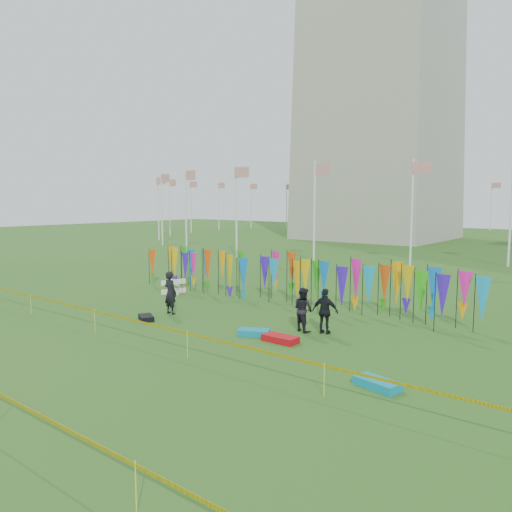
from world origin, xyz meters
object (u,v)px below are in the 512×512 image
Objects in this scene: person_mid at (303,309)px; kite_bag_red at (280,339)px; person_left at (170,293)px; kite_bag_turquoise at (254,332)px; kite_bag_black at (146,318)px; kite_bag_teal at (377,384)px; box_kite at (174,287)px; person_right at (325,311)px.

kite_bag_red is (0.18, -1.73, -0.72)m from person_mid.
person_left is at bearing 28.33° from person_mid.
kite_bag_turquoise is at bearing 74.16° from person_mid.
person_mid is at bearing 23.38° from kite_bag_black.
person_left is 11.17m from kite_bag_teal.
kite_bag_red is (6.33, -0.54, -0.83)m from person_left.
box_kite is 4.78m from person_left.
box_kite is 0.68× the size of kite_bag_turquoise.
kite_bag_black is at bearing -53.25° from box_kite.
person_left is 1.66m from kite_bag_black.
person_left is 1.55× the size of kite_bag_teal.
kite_bag_teal is (10.80, -1.00, 0.01)m from kite_bag_black.
person_right is at bearing 135.46° from kite_bag_teal.
box_kite is 9.81m from person_mid.
box_kite is 10.61m from person_right.
kite_bag_teal is (3.88, -3.82, -0.74)m from person_right.
box_kite is 0.42× the size of person_left.
person_mid is at bearing 142.55° from kite_bag_teal.
person_right is (0.85, 0.20, 0.01)m from person_mid.
person_mid is 6.65m from kite_bag_black.
person_left is 2.10× the size of kite_bag_black.
person_right reaches higher than box_kite.
kite_bag_black is (0.08, -1.42, -0.84)m from person_left.
kite_bag_red reaches higher than kite_bag_turquoise.
box_kite reaches higher than kite_bag_turquoise.
person_right is 7.51m from kite_bag_black.
person_left is 1.12× the size of person_mid.
person_left is at bearing -43.67° from box_kite.
kite_bag_turquoise is 1.28× the size of kite_bag_black.
person_mid is 1.87× the size of kite_bag_black.
kite_bag_teal is at bearing 125.71° from person_right.
kite_bag_black is 0.74× the size of kite_bag_teal.
kite_bag_turquoise is at bearing 10.98° from kite_bag_black.
kite_bag_red is at bearing -3.60° from kite_bag_turquoise.
kite_bag_turquoise is 0.90× the size of kite_bag_red.
box_kite is at bearing 158.25° from kite_bag_teal.
person_left reaches higher than box_kite.
kite_bag_black is (-6.07, -2.62, -0.74)m from person_mid.
person_mid is 6.01m from kite_bag_teal.
kite_bag_turquoise is at bearing -23.74° from box_kite.
person_left reaches higher than kite_bag_red.
person_left is 1.64× the size of kite_bag_turquoise.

